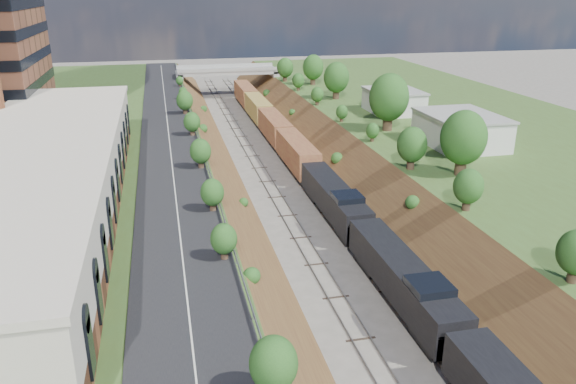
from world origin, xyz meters
name	(u,v)px	position (x,y,z in m)	size (l,w,h in m)	color
platform_left	(36,173)	(-33.00, 60.00, 2.50)	(44.00, 180.00, 5.00)	#3F5723
platform_right	(487,143)	(33.00, 60.00, 2.50)	(44.00, 180.00, 5.00)	#3F5723
embankment_left	(205,179)	(-11.00, 60.00, 0.00)	(7.07, 180.00, 7.07)	brown
embankment_right	(353,168)	(11.00, 60.00, 0.00)	(7.07, 180.00, 7.07)	brown
rail_left_track	(263,174)	(-2.60, 60.00, 0.09)	(1.58, 180.00, 0.18)	gray
rail_right_track	(298,171)	(2.60, 60.00, 0.09)	(1.58, 180.00, 0.18)	gray
road	(170,146)	(-15.50, 60.00, 5.05)	(8.00, 180.00, 0.10)	black
guardrail	(200,141)	(-11.40, 59.80, 5.55)	(0.10, 171.00, 0.70)	#99999E
commercial_building	(39,179)	(-28.00, 38.00, 8.51)	(14.30, 62.30, 7.00)	brown
overpass	(227,76)	(0.00, 122.00, 4.92)	(24.50, 8.30, 7.40)	gray
white_building_near	(460,131)	(23.50, 52.00, 7.00)	(9.00, 12.00, 4.00)	silver
white_building_far	(394,102)	(23.00, 74.00, 6.80)	(8.00, 10.00, 3.60)	silver
tree_right_large	(464,138)	(17.00, 40.00, 9.38)	(5.25, 5.25, 7.61)	#473323
tree_left_crest	(237,262)	(-11.80, 20.00, 7.04)	(2.45, 2.45, 3.55)	#473323
freight_train	(301,158)	(2.60, 58.60, 2.61)	(3.10, 124.76, 4.62)	black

